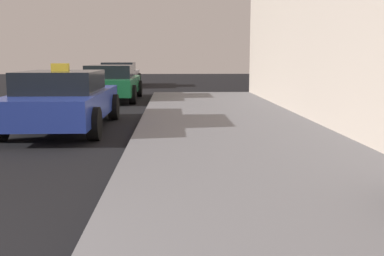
# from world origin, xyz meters

# --- Properties ---
(car_blue) EXTENTS (1.98, 4.60, 1.43)m
(car_blue) POSITION_xyz_m (0.38, 7.43, 0.65)
(car_blue) COLOR #233899
(car_blue) RESTS_ON ground_plane
(car_green) EXTENTS (1.99, 4.50, 1.27)m
(car_green) POSITION_xyz_m (0.53, 14.20, 0.65)
(car_green) COLOR #196638
(car_green) RESTS_ON ground_plane
(car_silver) EXTENTS (2.06, 4.37, 1.27)m
(car_silver) POSITION_xyz_m (-0.10, 22.36, 0.65)
(car_silver) COLOR #B7B7BF
(car_silver) RESTS_ON ground_plane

